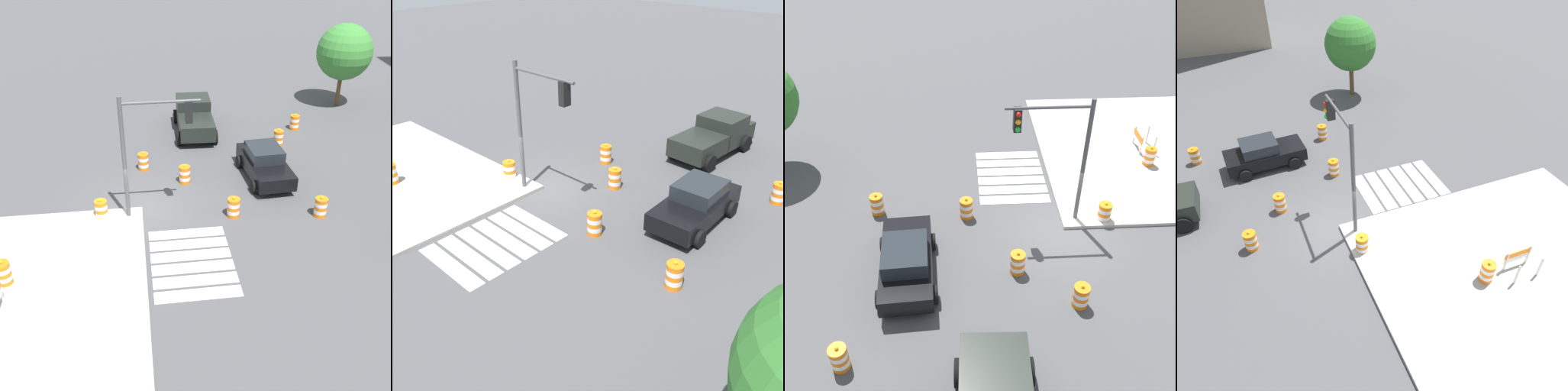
# 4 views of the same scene
# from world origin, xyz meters

# --- Properties ---
(ground_plane) EXTENTS (120.00, 120.00, 0.00)m
(ground_plane) POSITION_xyz_m (0.00, 0.00, 0.00)
(ground_plane) COLOR #474749
(crosswalk_stripes) EXTENTS (4.35, 3.20, 0.02)m
(crosswalk_stripes) POSITION_xyz_m (4.00, 1.80, 0.01)
(crosswalk_stripes) COLOR silver
(crosswalk_stripes) RESTS_ON ground
(sports_car) EXTENTS (4.40, 2.33, 1.63)m
(sports_car) POSITION_xyz_m (-2.26, 6.31, 0.81)
(sports_car) COLOR black
(sports_car) RESTS_ON ground
(pickup_truck) EXTENTS (5.22, 2.49, 1.92)m
(pickup_truck) POSITION_xyz_m (-8.64, 3.52, 0.97)
(pickup_truck) COLOR black
(pickup_truck) RESTS_ON ground
(traffic_barrel_near_corner) EXTENTS (0.56, 0.56, 1.02)m
(traffic_barrel_near_corner) POSITION_xyz_m (1.06, 4.04, 0.45)
(traffic_barrel_near_corner) COLOR orange
(traffic_barrel_near_corner) RESTS_ON ground
(traffic_barrel_crosswalk_end) EXTENTS (0.56, 0.56, 1.02)m
(traffic_barrel_crosswalk_end) POSITION_xyz_m (1.54, 7.90, 0.45)
(traffic_barrel_crosswalk_end) COLOR orange
(traffic_barrel_crosswalk_end) RESTS_ON ground
(traffic_barrel_median_near) EXTENTS (0.56, 0.56, 1.02)m
(traffic_barrel_median_near) POSITION_xyz_m (-2.25, 2.23, 0.45)
(traffic_barrel_median_near) COLOR orange
(traffic_barrel_median_near) RESTS_ON ground
(traffic_barrel_median_far) EXTENTS (0.56, 0.56, 1.02)m
(traffic_barrel_median_far) POSITION_xyz_m (-5.89, 8.10, 0.45)
(traffic_barrel_median_far) COLOR orange
(traffic_barrel_median_far) RESTS_ON ground
(traffic_barrel_far_curb) EXTENTS (0.56, 0.56, 1.02)m
(traffic_barrel_far_curb) POSITION_xyz_m (-7.98, 9.73, 0.45)
(traffic_barrel_far_curb) COLOR orange
(traffic_barrel_far_curb) RESTS_ON ground
(traffic_barrel_lane_center) EXTENTS (0.56, 0.56, 1.02)m
(traffic_barrel_lane_center) POSITION_xyz_m (-3.92, 0.23, 0.45)
(traffic_barrel_lane_center) COLOR orange
(traffic_barrel_lane_center) RESTS_ON ground
(traffic_barrel_opposite_curb) EXTENTS (0.56, 0.56, 1.02)m
(traffic_barrel_opposite_curb) POSITION_xyz_m (0.46, -1.80, 0.45)
(traffic_barrel_opposite_curb) COLOR orange
(traffic_barrel_opposite_curb) RESTS_ON ground
(traffic_barrel_on_sidewalk) EXTENTS (0.56, 0.56, 1.02)m
(traffic_barrel_on_sidewalk) POSITION_xyz_m (4.47, -5.14, 0.60)
(traffic_barrel_on_sidewalk) COLOR orange
(traffic_barrel_on_sidewalk) RESTS_ON sidewalk_corner
(traffic_light_pole) EXTENTS (0.47, 3.29, 5.50)m
(traffic_light_pole) POSITION_xyz_m (0.58, 0.54, 3.91)
(traffic_light_pole) COLOR #4C4C51
(traffic_light_pole) RESTS_ON sidewalk_corner
(street_tree_streetside_near) EXTENTS (3.65, 3.65, 5.48)m
(street_tree_streetside_near) POSITION_xyz_m (-11.69, 13.97, 3.65)
(street_tree_streetside_near) COLOR brown
(street_tree_streetside_near) RESTS_ON ground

